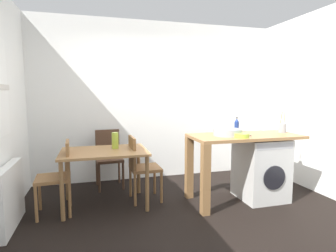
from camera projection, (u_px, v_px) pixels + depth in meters
ground_plane at (192, 217)px, 3.27m from camera, size 5.46×5.46×0.00m
wall_back at (158, 101)px, 4.79m from camera, size 4.60×0.10×2.70m
radiator at (10, 197)px, 2.98m from camera, size 0.10×0.80×0.70m
dining_table at (104, 158)px, 3.55m from camera, size 1.10×0.76×0.74m
chair_person_seat at (59, 173)px, 3.33m from camera, size 0.43×0.43×0.90m
chair_opposite at (140, 165)px, 3.74m from camera, size 0.41×0.41×0.90m
chair_spare_by_wall at (109, 155)px, 4.33m from camera, size 0.43×0.43×0.90m
kitchen_counter at (231, 147)px, 3.67m from camera, size 1.50×0.68×0.92m
washing_machine at (261, 168)px, 3.83m from camera, size 0.60×0.61×0.86m
sink_basin at (228, 132)px, 3.63m from camera, size 0.38×0.38×0.09m
tap at (222, 124)px, 3.79m from camera, size 0.02×0.02×0.28m
bottle_tall_green at (237, 126)px, 3.88m from camera, size 0.06×0.06×0.22m
mixing_bowl at (242, 135)px, 3.46m from camera, size 0.19×0.19×0.05m
utensil_crock at (282, 128)px, 3.91m from camera, size 0.11×0.11×0.30m
vase at (115, 140)px, 3.66m from camera, size 0.09×0.09×0.22m
scissors at (246, 136)px, 3.59m from camera, size 0.15×0.06×0.01m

